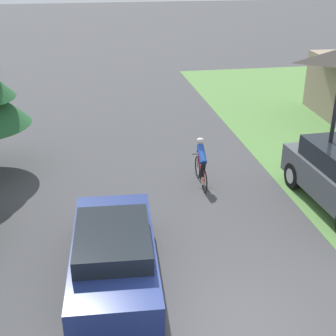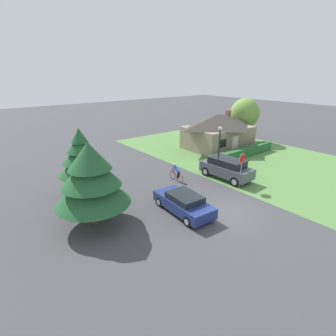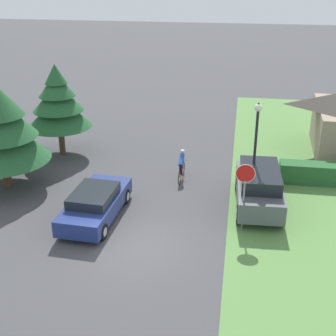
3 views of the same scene
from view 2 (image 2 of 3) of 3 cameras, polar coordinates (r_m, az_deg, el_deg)
The scene contains 12 objects.
ground_plane at distance 17.95m, azimuth 12.42°, elevation -9.49°, with size 140.00×140.00×0.00m, color #424244.
grass_verge_right at distance 28.81m, azimuth 20.88°, elevation 1.10°, with size 16.00×36.00×0.01m, color #568442.
cottage_house at distance 32.39m, azimuth 10.82°, elevation 8.02°, with size 8.23×6.29×4.36m.
hedge_row at distance 29.58m, azimuth 15.78°, elevation 3.17°, with size 10.05×0.90×1.01m, color #285B2D.
sedan_left_lane at distance 17.33m, azimuth 3.38°, elevation -7.59°, with size 2.13×4.62×1.35m.
cyclist at distance 22.16m, azimuth 1.85°, elevation -1.07°, with size 0.44×1.82×1.51m.
parked_suv_right at distance 23.12m, azimuth 12.60°, elevation -0.02°, with size 2.09×4.65×1.83m.
stop_sign at distance 21.15m, azimuth 15.74°, elevation 0.91°, with size 0.78×0.07×2.85m.
street_lamp at distance 22.76m, azimuth 11.12°, elevation 5.18°, with size 0.33×0.33×4.57m.
conifer_tall_near at distance 15.66m, azimuth -16.37°, elevation -2.10°, with size 4.43×4.43×5.14m.
conifer_tall_far at distance 19.96m, azimuth -18.32°, elevation 2.31°, with size 3.54×3.54×5.09m.
deciduous_tree_right at distance 36.42m, azimuth 16.32°, elevation 11.29°, with size 3.73×3.73×5.64m.
Camera 2 is at (-12.46, -9.56, 8.70)m, focal length 28.00 mm.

